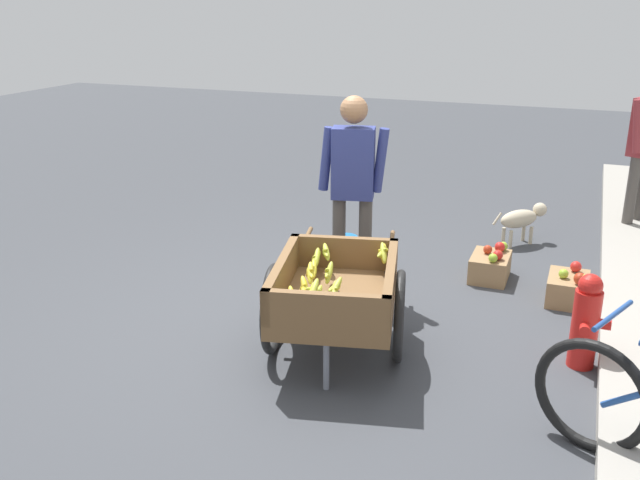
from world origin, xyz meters
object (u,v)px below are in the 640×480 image
at_px(dog, 522,218).
at_px(plastic_bucket, 345,250).
at_px(mixed_fruit_crate, 491,265).
at_px(fruit_cart, 335,296).
at_px(vendor_person, 353,177).
at_px(fire_hydrant, 586,321).
at_px(apple_crate, 568,288).

bearing_deg(dog, plastic_bucket, -51.69).
bearing_deg(dog, mixed_fruit_crate, -7.91).
xyz_separation_m(fruit_cart, vendor_person, (-1.12, -0.26, 0.55)).
bearing_deg(mixed_fruit_crate, fire_hydrant, 30.90).
bearing_deg(dog, apple_crate, 21.58).
relative_size(plastic_bucket, mixed_fruit_crate, 0.61).
bearing_deg(fire_hydrant, plastic_bucket, -120.06).
xyz_separation_m(vendor_person, mixed_fruit_crate, (-0.67, 1.07, -0.86)).
xyz_separation_m(dog, apple_crate, (1.32, 0.52, -0.15)).
distance_m(vendor_person, fire_hydrant, 2.10).
bearing_deg(vendor_person, apple_crate, 102.96).
height_order(fruit_cart, vendor_person, vendor_person).
bearing_deg(apple_crate, fire_hydrant, 7.27).
bearing_deg(fruit_cart, vendor_person, -167.07).
bearing_deg(dog, fire_hydrant, 15.39).
bearing_deg(fire_hydrant, fruit_cart, -74.62).
distance_m(apple_crate, mixed_fruit_crate, 0.72).
xyz_separation_m(fruit_cart, plastic_bucket, (-1.68, -0.51, -0.31)).
xyz_separation_m(fruit_cart, apple_crate, (-1.52, 1.48, -0.32)).
height_order(fruit_cart, mixed_fruit_crate, fruit_cart).
xyz_separation_m(vendor_person, fire_hydrant, (0.67, 1.88, -0.66)).
xyz_separation_m(fire_hydrant, mixed_fruit_crate, (-1.34, -0.80, -0.21)).
distance_m(fruit_cart, fire_hydrant, 1.69).
bearing_deg(plastic_bucket, apple_crate, 85.44).
bearing_deg(vendor_person, fruit_cart, 12.93).
bearing_deg(fire_hydrant, apple_crate, -172.73).
relative_size(vendor_person, dog, 3.13).
relative_size(fire_hydrant, mixed_fruit_crate, 1.52).
bearing_deg(fruit_cart, dog, 161.27).
bearing_deg(mixed_fruit_crate, vendor_person, -57.96).
height_order(fruit_cart, plastic_bucket, fruit_cart).
xyz_separation_m(apple_crate, mixed_fruit_crate, (-0.27, -0.67, 0.00)).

